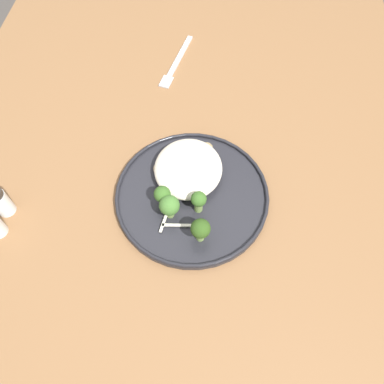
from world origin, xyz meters
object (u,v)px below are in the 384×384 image
Objects in this scene: broccoli_floret_split_head at (201,229)px; pepper_shaker at (0,202)px; seared_scallop_on_noodles at (189,170)px; seared_scallop_center_golden at (206,149)px; dinner_plate at (192,195)px; seared_scallop_left_edge at (194,152)px; broccoli_floret_beside_noodles at (169,206)px; broccoli_floret_right_tilted at (199,200)px; seared_scallop_half_hidden at (182,154)px; seared_scallop_right_edge at (161,170)px; broccoli_floret_small_sprig at (162,195)px; dinner_fork at (176,63)px.

broccoli_floret_split_head is 0.84× the size of pepper_shaker.
broccoli_floret_split_head is 0.37m from pepper_shaker.
broccoli_floret_split_head reaches higher than seared_scallop_on_noodles.
dinner_plate is at bearing 169.59° from seared_scallop_center_golden.
dinner_plate is 11.64× the size of seared_scallop_left_edge.
seared_scallop_center_golden is 0.16m from broccoli_floret_beside_noodles.
dinner_plate is 5.52× the size of broccoli_floret_right_tilted.
seared_scallop_half_hidden is 1.20× the size of seared_scallop_right_edge.
pepper_shaker reaches higher than seared_scallop_on_noodles.
seared_scallop_center_golden is at bearing -28.77° from broccoli_floret_small_sprig.
seared_scallop_left_edge is at bearing -70.78° from seared_scallop_half_hidden.
seared_scallop_on_noodles is 0.14m from broccoli_floret_split_head.
seared_scallop_half_hidden reaches higher than dinner_fork.
dinner_plate is at bearing -166.50° from seared_scallop_on_noodles.
seared_scallop_left_edge is 0.49× the size of broccoli_floret_small_sprig.
seared_scallop_center_golden is at bearing 1.46° from broccoli_floret_split_head.
broccoli_floret_split_head and pepper_shaker have the same top height.
seared_scallop_left_edge is (0.04, -0.01, -0.00)m from seared_scallop_on_noodles.
pepper_shaker is (-0.04, 0.29, -0.01)m from broccoli_floret_small_sprig.
broccoli_floret_beside_noodles reaches higher than broccoli_floret_small_sprig.
dinner_fork is at bearing 1.96° from seared_scallop_right_edge.
dinner_plate is at bearing -63.73° from broccoli_floret_small_sprig.
pepper_shaker is at bearing 95.31° from broccoli_floret_right_tilted.
broccoli_floret_right_tilted is at bearing -161.17° from seared_scallop_on_noodles.
broccoli_floret_beside_noodles reaches higher than seared_scallop_on_noodles.
dinner_plate is 8.16× the size of seared_scallop_half_hidden.
broccoli_floret_small_sprig is (-0.11, 0.02, 0.02)m from seared_scallop_half_hidden.
seared_scallop_right_edge is 0.10m from broccoli_floret_beside_noodles.
seared_scallop_on_noodles is at bearing -14.41° from broccoli_floret_beside_noodles.
seared_scallop_half_hidden reaches higher than seared_scallop_right_edge.
broccoli_floret_beside_noodles is (-0.05, 0.04, 0.04)m from dinner_plate.
broccoli_floret_right_tilted is at bearing -94.03° from broccoli_floret_small_sprig.
seared_scallop_half_hidden is 0.65× the size of broccoli_floret_beside_noodles.
seared_scallop_right_edge is 0.58× the size of broccoli_floret_small_sprig.
pepper_shaker is at bearing 114.73° from seared_scallop_left_edge.
broccoli_floret_beside_noodles is (-0.09, -0.03, 0.02)m from seared_scallop_right_edge.
dinner_fork is (0.36, 0.08, -0.01)m from dinner_plate.
seared_scallop_center_golden reaches higher than dinner_fork.
dinner_fork is at bearing 19.66° from seared_scallop_center_golden.
seared_scallop_right_edge is at bearing 17.86° from broccoli_floret_beside_noodles.
broccoli_floret_small_sprig reaches higher than seared_scallop_half_hidden.
seared_scallop_left_edge is 0.28m from dinner_fork.
dinner_plate is at bearing -124.18° from seared_scallop_right_edge.
broccoli_floret_small_sprig is 0.29m from pepper_shaker.
broccoli_floret_right_tilted is at bearing -132.83° from seared_scallop_right_edge.
seared_scallop_center_golden is 0.15m from broccoli_floret_small_sprig.
pepper_shaker is (-0.43, 0.27, 0.03)m from dinner_fork.
dinner_fork is (0.39, 0.09, -0.04)m from broccoli_floret_right_tilted.
seared_scallop_on_noodles is at bearing 13.50° from dinner_plate.
seared_scallop_center_golden is 0.13m from broccoli_floret_right_tilted.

